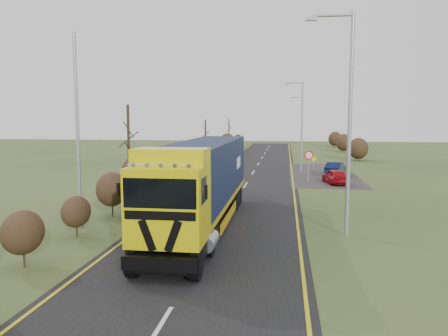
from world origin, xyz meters
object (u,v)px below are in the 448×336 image
Objects in this scene: car_blue_sedan at (335,169)px; lorry at (203,178)px; car_red_hatchback at (335,176)px; streetlight_near at (347,114)px; speed_sign at (309,160)px.

lorry is at bearing 84.37° from car_blue_sedan.
lorry reaches higher than car_red_hatchback.
car_red_hatchback is at bearing 85.10° from streetlight_near.
streetlight_near is (6.47, -0.55, 2.99)m from lorry.
car_red_hatchback is at bearing 62.94° from lorry.
car_red_hatchback is (7.83, 15.33, -1.79)m from lorry.
lorry is at bearing 51.97° from car_red_hatchback.
streetlight_near reaches higher than car_red_hatchback.
car_red_hatchback is 2.46m from speed_sign.
car_red_hatchback is 0.36× the size of streetlight_near.
speed_sign is (-2.69, -5.02, 1.23)m from car_blue_sedan.
speed_sign reaches higher than car_blue_sedan.
speed_sign is (-0.74, 16.08, -3.53)m from streetlight_near.
car_red_hatchback is 0.93× the size of car_blue_sedan.
car_blue_sedan reaches higher than car_red_hatchback.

